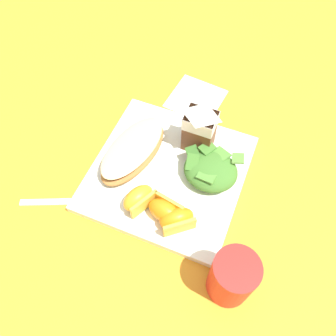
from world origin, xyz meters
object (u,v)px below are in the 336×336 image
object	(u,v)px
milk_carton	(200,126)
orange_wedge_rear	(177,220)
cheesy_pizza_bread	(133,151)
orange_wedge_front	(139,199)
paper_napkin	(196,98)
orange_wedge_middle	(165,210)
drinking_red_cup	(232,277)
green_salad_pile	(211,170)
metal_fork	(80,201)
white_plate	(168,173)

from	to	relation	value
milk_carton	orange_wedge_rear	distance (m)	0.18
cheesy_pizza_bread	orange_wedge_front	size ratio (longest dim) A/B	2.62
paper_napkin	milk_carton	bearing A→B (deg)	-69.26
orange_wedge_middle	drinking_red_cup	size ratio (longest dim) A/B	0.62
paper_napkin	drinking_red_cup	distance (m)	0.41
paper_napkin	green_salad_pile	bearing A→B (deg)	-63.49
cheesy_pizza_bread	paper_napkin	xyz separation A→B (m)	(0.06, 0.20, -0.03)
milk_carton	metal_fork	world-z (taller)	milk_carton
metal_fork	cheesy_pizza_bread	bearing A→B (deg)	65.26
green_salad_pile	drinking_red_cup	bearing A→B (deg)	-62.60
green_salad_pile	white_plate	bearing A→B (deg)	-165.88
cheesy_pizza_bread	orange_wedge_rear	world-z (taller)	orange_wedge_rear
milk_carton	orange_wedge_rear	xyz separation A→B (m)	(0.02, -0.17, -0.04)
paper_napkin	cheesy_pizza_bread	bearing A→B (deg)	-106.06
green_salad_pile	metal_fork	distance (m)	0.25
orange_wedge_front	metal_fork	size ratio (longest dim) A/B	0.39
green_salad_pile	drinking_red_cup	xyz separation A→B (m)	(0.09, -0.18, 0.02)
green_salad_pile	metal_fork	size ratio (longest dim) A/B	0.62
white_plate	orange_wedge_middle	world-z (taller)	orange_wedge_middle
green_salad_pile	milk_carton	xyz separation A→B (m)	(-0.04, 0.06, 0.04)
orange_wedge_middle	paper_napkin	size ratio (longest dim) A/B	0.60
paper_napkin	orange_wedge_middle	bearing A→B (deg)	-81.06
paper_napkin	metal_fork	distance (m)	0.34
milk_carton	white_plate	bearing A→B (deg)	-112.31
cheesy_pizza_bread	paper_napkin	size ratio (longest dim) A/B	1.66
white_plate	paper_napkin	distance (m)	0.21
orange_wedge_middle	orange_wedge_rear	size ratio (longest dim) A/B	0.95
white_plate	cheesy_pizza_bread	bearing A→B (deg)	175.76
orange_wedge_middle	drinking_red_cup	distance (m)	0.16
green_salad_pile	metal_fork	xyz separation A→B (m)	(-0.21, -0.13, -0.03)
paper_napkin	metal_fork	world-z (taller)	metal_fork
orange_wedge_front	metal_fork	xyz separation A→B (m)	(-0.11, -0.03, -0.03)
cheesy_pizza_bread	orange_wedge_front	world-z (taller)	orange_wedge_front
paper_napkin	drinking_red_cup	size ratio (longest dim) A/B	1.04
white_plate	orange_wedge_front	xyz separation A→B (m)	(-0.02, -0.08, 0.03)
orange_wedge_front	metal_fork	bearing A→B (deg)	-163.74
orange_wedge_middle	orange_wedge_rear	xyz separation A→B (m)	(0.03, -0.01, 0.00)
cheesy_pizza_bread	drinking_red_cup	bearing A→B (deg)	-33.89
green_salad_pile	orange_wedge_front	distance (m)	0.14
white_plate	orange_wedge_middle	bearing A→B (deg)	-71.19
white_plate	orange_wedge_middle	distance (m)	0.10
cheesy_pizza_bread	drinking_red_cup	world-z (taller)	drinking_red_cup
orange_wedge_front	orange_wedge_rear	distance (m)	0.08
green_salad_pile	milk_carton	world-z (taller)	milk_carton
orange_wedge_front	orange_wedge_middle	world-z (taller)	same
cheesy_pizza_bread	milk_carton	xyz separation A→B (m)	(0.11, 0.07, 0.04)
white_plate	orange_wedge_middle	xyz separation A→B (m)	(0.03, -0.09, 0.03)
white_plate	orange_wedge_middle	size ratio (longest dim) A/B	4.27
cheesy_pizza_bread	drinking_red_cup	xyz separation A→B (m)	(0.24, -0.16, 0.02)
cheesy_pizza_bread	paper_napkin	bearing A→B (deg)	73.94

